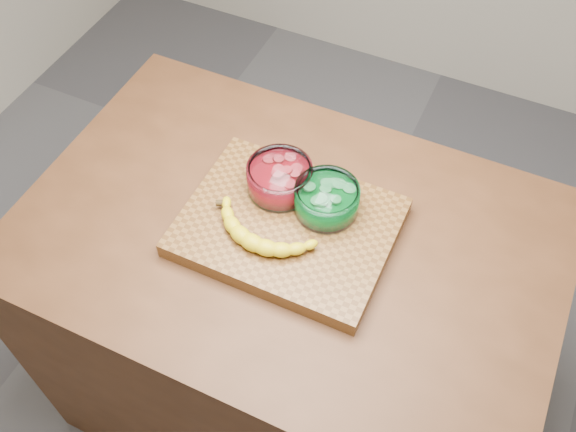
% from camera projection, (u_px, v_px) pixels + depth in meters
% --- Properties ---
extents(ground, '(3.50, 3.50, 0.00)m').
position_uv_depth(ground, '(288.00, 391.00, 2.13)').
color(ground, '#59595D').
rests_on(ground, ground).
extents(counter, '(1.20, 0.80, 0.90)m').
position_uv_depth(counter, '(288.00, 327.00, 1.77)').
color(counter, '#512E18').
rests_on(counter, ground).
extents(cutting_board, '(0.45, 0.35, 0.04)m').
position_uv_depth(cutting_board, '(288.00, 227.00, 1.40)').
color(cutting_board, brown).
rests_on(cutting_board, counter).
extents(bowl_red, '(0.15, 0.15, 0.07)m').
position_uv_depth(bowl_red, '(280.00, 178.00, 1.41)').
color(bowl_red, white).
rests_on(bowl_red, cutting_board).
extents(bowl_green, '(0.14, 0.14, 0.07)m').
position_uv_depth(bowl_green, '(327.00, 199.00, 1.38)').
color(bowl_green, white).
rests_on(bowl_green, cutting_board).
extents(banana, '(0.27, 0.13, 0.04)m').
position_uv_depth(banana, '(263.00, 231.00, 1.34)').
color(banana, gold).
rests_on(banana, cutting_board).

